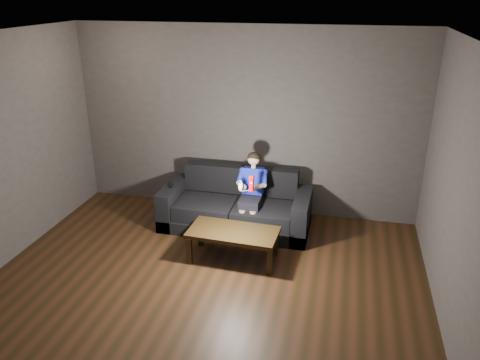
# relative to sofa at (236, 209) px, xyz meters

# --- Properties ---
(floor) EXTENTS (5.00, 5.00, 0.00)m
(floor) POSITION_rel_sofa_xyz_m (-0.02, -1.89, -0.26)
(floor) COLOR black
(floor) RESTS_ON ground
(back_wall) EXTENTS (5.00, 0.04, 2.70)m
(back_wall) POSITION_rel_sofa_xyz_m (-0.02, 0.61, 1.09)
(back_wall) COLOR #3E3835
(back_wall) RESTS_ON ground
(right_wall) EXTENTS (0.04, 5.00, 2.70)m
(right_wall) POSITION_rel_sofa_xyz_m (2.48, -1.89, 1.09)
(right_wall) COLOR #3E3835
(right_wall) RESTS_ON ground
(ceiling) EXTENTS (5.00, 5.00, 0.02)m
(ceiling) POSITION_rel_sofa_xyz_m (-0.02, -1.89, 2.44)
(ceiling) COLOR white
(ceiling) RESTS_ON back_wall
(sofa) EXTENTS (2.05, 0.88, 0.79)m
(sofa) POSITION_rel_sofa_xyz_m (0.00, 0.00, 0.00)
(sofa) COLOR black
(sofa) RESTS_ON floor
(child) EXTENTS (0.41, 0.50, 1.00)m
(child) POSITION_rel_sofa_xyz_m (0.23, -0.06, 0.40)
(child) COLOR black
(child) RESTS_ON sofa
(wii_remote_red) EXTENTS (0.06, 0.08, 0.20)m
(wii_remote_red) POSITION_rel_sofa_xyz_m (0.31, -0.45, 0.61)
(wii_remote_red) COLOR #E3000B
(wii_remote_red) RESTS_ON child
(nunchuk_white) EXTENTS (0.07, 0.10, 0.15)m
(nunchuk_white) POSITION_rel_sofa_xyz_m (0.16, -0.44, 0.56)
(nunchuk_white) COLOR silver
(nunchuk_white) RESTS_ON child
(wii_remote_black) EXTENTS (0.06, 0.15, 0.03)m
(wii_remote_black) POSITION_rel_sofa_xyz_m (-0.92, -0.08, 0.31)
(wii_remote_black) COLOR black
(wii_remote_black) RESTS_ON sofa
(coffee_table) EXTENTS (1.11, 0.59, 0.40)m
(coffee_table) POSITION_rel_sofa_xyz_m (0.17, -0.86, 0.08)
(coffee_table) COLOR black
(coffee_table) RESTS_ON floor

